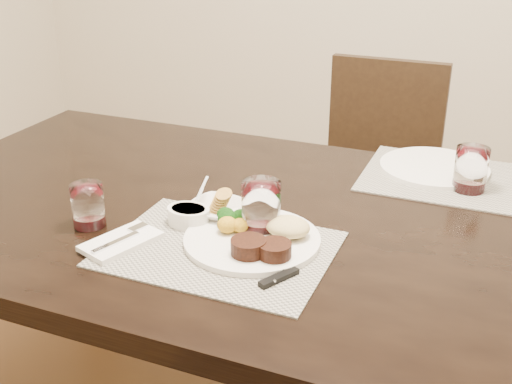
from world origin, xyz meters
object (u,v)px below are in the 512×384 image
at_px(chair_far, 376,173).
at_px(far_plate, 434,167).
at_px(wine_glass_near, 261,210).
at_px(cracker_bowl, 217,209).
at_px(steak_knife, 283,272).
at_px(dinner_plate, 257,237).

relative_size(chair_far, far_plate, 3.15).
relative_size(wine_glass_near, far_plate, 0.41).
bearing_deg(wine_glass_near, cracker_bowl, 164.84).
bearing_deg(cracker_bowl, steak_knife, -38.19).
distance_m(wine_glass_near, far_plate, 0.59).
xyz_separation_m(chair_far, cracker_bowl, (-0.16, -0.99, 0.27)).
bearing_deg(far_plate, wine_glass_near, -120.36).
height_order(chair_far, cracker_bowl, chair_far).
distance_m(steak_knife, wine_glass_near, 0.18).
distance_m(dinner_plate, far_plate, 0.63).
bearing_deg(steak_knife, dinner_plate, 163.54).
bearing_deg(far_plate, steak_knife, -106.34).
distance_m(steak_knife, far_plate, 0.68).
bearing_deg(chair_far, steak_knife, -86.88).
xyz_separation_m(cracker_bowl, far_plate, (0.42, 0.47, -0.01)).
xyz_separation_m(dinner_plate, cracker_bowl, (-0.13, 0.09, 0.00)).
xyz_separation_m(steak_knife, far_plate, (0.19, 0.65, 0.00)).
xyz_separation_m(dinner_plate, far_plate, (0.28, 0.56, -0.01)).
bearing_deg(steak_knife, cracker_bowl, 170.03).
bearing_deg(steak_knife, chair_far, 121.34).
xyz_separation_m(steak_knife, wine_glass_near, (-0.11, 0.14, 0.05)).
xyz_separation_m(dinner_plate, wine_glass_near, (-0.01, 0.05, 0.04)).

